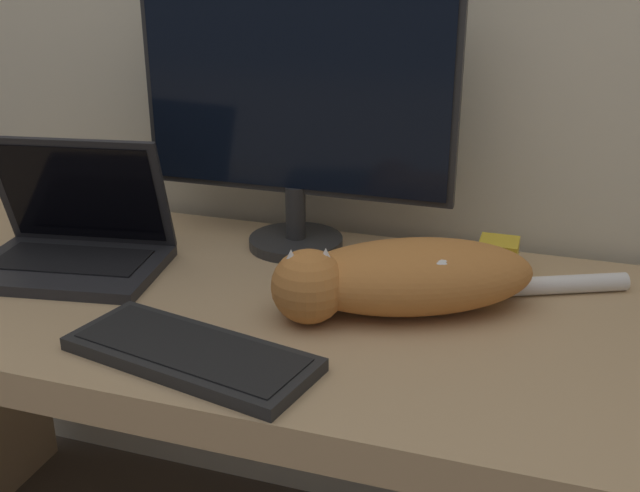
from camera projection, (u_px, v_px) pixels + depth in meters
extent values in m
cube|color=tan|center=(293.00, 316.00, 1.28)|extent=(1.74, 0.69, 0.06)
cylinder|color=#282828|center=(296.00, 242.00, 1.50)|extent=(0.19, 0.19, 0.02)
cylinder|color=#282828|center=(296.00, 212.00, 1.47)|extent=(0.04, 0.04, 0.10)
cube|color=#282828|center=(295.00, 88.00, 1.39)|extent=(0.62, 0.02, 0.41)
cube|color=black|center=(293.00, 89.00, 1.38)|extent=(0.59, 0.01, 0.38)
cube|color=#232326|center=(69.00, 268.00, 1.37)|extent=(0.37, 0.28, 0.02)
cube|color=black|center=(71.00, 259.00, 1.38)|extent=(0.29, 0.17, 0.00)
cube|color=#232326|center=(81.00, 192.00, 1.40)|extent=(0.34, 0.13, 0.22)
cube|color=black|center=(80.00, 194.00, 1.40)|extent=(0.31, 0.11, 0.19)
cube|color=black|center=(191.00, 354.00, 1.08)|extent=(0.40, 0.22, 0.02)
cube|color=black|center=(191.00, 347.00, 1.07)|extent=(0.36, 0.18, 0.00)
ellipsoid|color=#C67A38|center=(414.00, 276.00, 1.22)|extent=(0.43, 0.33, 0.12)
ellipsoid|color=white|center=(427.00, 257.00, 1.21)|extent=(0.22, 0.20, 0.05)
sphere|color=#C67A38|center=(309.00, 286.00, 1.18)|extent=(0.12, 0.12, 0.12)
cone|color=white|center=(291.00, 258.00, 1.16)|extent=(0.04, 0.04, 0.03)
cone|color=white|center=(326.00, 257.00, 1.16)|extent=(0.04, 0.04, 0.03)
cylinder|color=white|center=(566.00, 284.00, 1.29)|extent=(0.21, 0.12, 0.03)
cube|color=gold|center=(498.00, 258.00, 1.35)|extent=(0.07, 0.07, 0.07)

